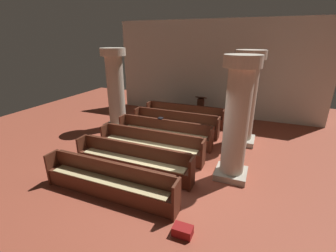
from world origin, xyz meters
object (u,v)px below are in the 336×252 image
Objects in this scene: pew_row_4 at (133,159)px; pillar_far_side at (116,88)px; pew_row_1 at (175,122)px; pillar_aisle_side at (246,97)px; pew_row_2 at (164,131)px; pew_row_3 at (151,143)px; kneeler_box_red at (183,231)px; pillar_aisle_rear at (237,118)px; lectern at (200,109)px; pew_row_0 at (184,114)px; hymn_book at (161,118)px; pew_row_5 at (109,180)px.

pillar_far_side is (-2.57, 3.10, 1.26)m from pew_row_4.
pillar_aisle_side is at bearing 1.60° from pew_row_1.
pew_row_2 is (0.00, -1.13, 0.00)m from pew_row_1.
pew_row_3 is 3.45m from kneeler_box_red.
lectern is (-2.19, 4.76, -1.27)m from pillar_aisle_rear.
pew_row_1 is 3.29× the size of lectern.
pew_row_0 is 2.26m from pew_row_2.
pillar_aisle_rear is at bearing -27.11° from pew_row_2.
hymn_book reaches higher than pew_row_2.
pillar_aisle_rear is (2.62, 0.92, 1.26)m from pew_row_4.
pillar_aisle_side reaches higher than lectern.
lectern reaches higher than pew_row_2.
pew_row_4 is 19.64× the size of hymn_book.
pillar_aisle_side is at bearing 19.57° from hymn_book.
pillar_aisle_side is at bearing 60.34° from pew_row_5.
pew_row_0 is 1.08× the size of pillar_aisle_rear.
pillar_aisle_side is at bearing 41.74° from pew_row_3.
pew_row_4 is at bearing -90.00° from pew_row_1.
pillar_aisle_side is at bearing 4.08° from pillar_far_side.
pew_row_3 is at bearing -90.00° from pew_row_1.
pew_row_0 is 2.13m from hymn_book.
lectern reaches higher than pew_row_1.
pew_row_3 is at bearing -90.00° from pew_row_2.
pew_row_4 is 2.64m from kneeler_box_red.
pillar_aisle_side is at bearing 83.72° from kneeler_box_red.
pillar_far_side is 18.23× the size of hymn_book.
pew_row_2 is 19.64× the size of hymn_book.
hymn_book is (-2.85, 1.53, -0.84)m from pillar_aisle_rear.
pew_row_2 is at bearing -90.00° from pew_row_1.
pillar_aisle_side is at bearing 24.70° from pew_row_2.
hymn_book is at bearing -15.42° from pillar_far_side.
pew_row_5 is at bearing -90.00° from pew_row_1.
hymn_book is at bearing 119.45° from kneeler_box_red.
pillar_aisle_side reaches higher than pew_row_0.
lectern is (0.43, 5.69, -0.01)m from pew_row_4.
pew_row_2 is 3.29× the size of lectern.
pillar_far_side reaches higher than pew_row_0.
pew_row_2 is 1.13m from pew_row_3.
pew_row_2 is at bearing -155.30° from pillar_aisle_side.
pillar_aisle_rear is at bearing 38.11° from pew_row_5.
pew_row_3 is at bearing 90.00° from pew_row_4.
pew_row_1 is 1.00× the size of pew_row_3.
pew_row_2 is 3.15m from pillar_aisle_side.
lectern reaches higher than pew_row_0.
pillar_far_side is 2.57m from hymn_book.
pew_row_2 is at bearing -97.22° from lectern.
pew_row_1 is at bearing 112.38° from kneeler_box_red.
pillar_aisle_side is 18.23× the size of hymn_book.
kneeler_box_red is at bearing -13.04° from pew_row_5.
pillar_far_side is at bearing 142.57° from pew_row_3.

